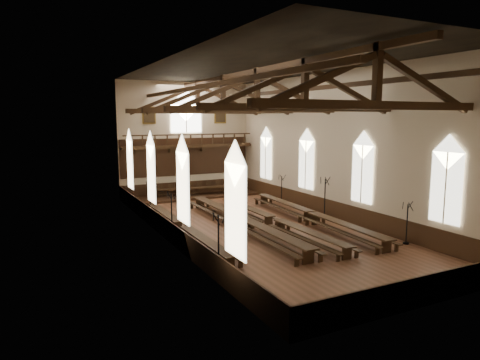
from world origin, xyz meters
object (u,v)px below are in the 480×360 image
at_px(candelabrum_left_far, 150,208).
at_px(candelabrum_right_mid, 325,205).
at_px(high_table, 193,189).
at_px(candelabrum_right_near, 406,231).
at_px(candelabrum_right_far, 281,194).
at_px(refectory_row_c, 275,220).
at_px(candelabrum_left_near, 219,256).
at_px(candelabrum_left_mid, 172,223).
at_px(dais, 194,196).
at_px(refectory_row_a, 182,227).
at_px(refectory_row_b, 241,220).
at_px(refectory_row_d, 312,215).

bearing_deg(candelabrum_left_far, candelabrum_right_mid, -22.53).
relative_size(high_table, candelabrum_left_far, 2.73).
relative_size(candelabrum_right_near, candelabrum_right_far, 1.02).
xyz_separation_m(candelabrum_right_near, candelabrum_right_far, (0.00, 12.83, -0.02)).
relative_size(refectory_row_c, candelabrum_right_near, 5.91).
distance_m(refectory_row_c, candelabrum_left_near, 8.54).
height_order(high_table, candelabrum_left_mid, candelabrum_left_mid).
bearing_deg(dais, refectory_row_c, -86.36).
distance_m(dais, candelabrum_right_mid, 12.51).
height_order(refectory_row_a, high_table, high_table).
bearing_deg(refectory_row_a, refectory_row_b, -6.49).
relative_size(refectory_row_a, refectory_row_b, 0.91).
distance_m(refectory_row_c, candelabrum_right_far, 8.24).
bearing_deg(candelabrum_left_near, candelabrum_right_near, -2.08).
bearing_deg(candelabrum_right_far, high_table, 134.76).
distance_m(high_table, candelabrum_right_mid, 12.49).
relative_size(refectory_row_a, high_table, 1.89).
relative_size(candelabrum_left_mid, candelabrum_right_near, 1.16).
height_order(refectory_row_d, candelabrum_left_near, candelabrum_left_near).
relative_size(refectory_row_d, candelabrum_right_far, 6.32).
relative_size(refectory_row_a, candelabrum_right_mid, 4.80).
bearing_deg(candelabrum_right_mid, refectory_row_d, -151.41).
bearing_deg(candelabrum_left_near, refectory_row_c, 41.89).
distance_m(refectory_row_b, dais, 11.59).
relative_size(candelabrum_left_far, candelabrum_right_mid, 0.93).
xyz_separation_m(refectory_row_a, candelabrum_right_near, (10.40, -7.31, 0.23)).
bearing_deg(candelabrum_right_far, refectory_row_d, -105.10).
xyz_separation_m(refectory_row_c, candelabrum_left_mid, (-6.35, 0.98, 0.32)).
height_order(refectory_row_b, candelabrum_left_mid, candelabrum_left_mid).
bearing_deg(refectory_row_b, refectory_row_c, -22.10).
distance_m(high_table, candelabrum_right_near, 19.22).
relative_size(candelabrum_left_near, candelabrum_left_mid, 1.05).
bearing_deg(candelabrum_right_far, candelabrum_left_far, -174.77).
bearing_deg(refectory_row_a, dais, 66.31).
distance_m(candelabrum_right_near, candelabrum_right_mid, 7.21).
bearing_deg(refectory_row_a, candelabrum_right_mid, -0.56).
distance_m(candelabrum_left_far, candelabrum_right_far, 11.15).
relative_size(refectory_row_a, refectory_row_c, 0.98).
relative_size(high_table, candelabrum_left_mid, 2.64).
relative_size(refectory_row_b, candelabrum_right_near, 6.34).
xyz_separation_m(dais, candelabrum_right_near, (5.53, -18.41, 0.62)).
bearing_deg(candelabrum_left_near, high_table, 72.81).
distance_m(refectory_row_a, dais, 12.12).
bearing_deg(candelabrum_left_mid, refectory_row_c, -8.81).
height_order(refectory_row_d, dais, refectory_row_d).
height_order(high_table, candelabrum_left_near, candelabrum_left_near).
bearing_deg(high_table, candelabrum_right_far, -45.24).
xyz_separation_m(candelabrum_left_mid, candelabrum_right_near, (11.10, -7.09, -0.11)).
relative_size(dais, high_table, 1.57).
xyz_separation_m(candelabrum_left_near, candelabrum_right_far, (11.10, 12.43, -0.17)).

